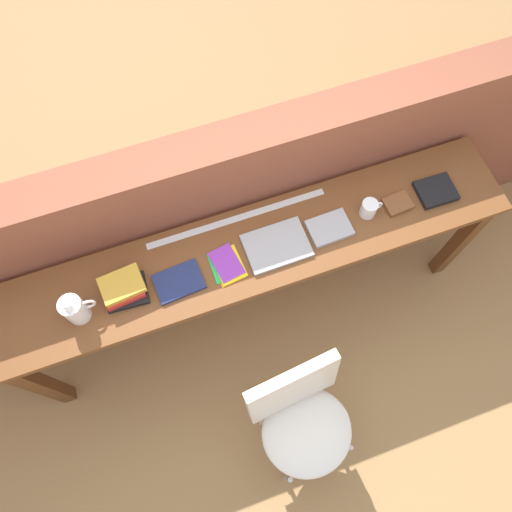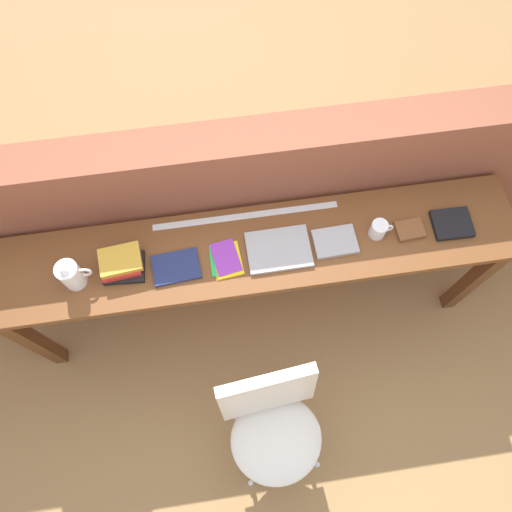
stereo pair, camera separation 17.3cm
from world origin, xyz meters
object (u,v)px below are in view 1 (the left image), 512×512
object	(u,v)px
pitcher_white	(75,309)
leather_journal_brown	(398,204)
book_stack_leftmost	(124,289)
mug	(369,208)
magazine_cycling	(179,282)
chair_white_moulded	(302,417)
pamphlet_pile_colourful	(227,265)
book_repair_rightmost	(436,191)
book_open_centre	(277,246)

from	to	relation	value
pitcher_white	leather_journal_brown	xyz separation A→B (m)	(1.55, 0.03, -0.07)
book_stack_leftmost	mug	xyz separation A→B (m)	(1.18, -0.00, 0.00)
magazine_cycling	leather_journal_brown	xyz separation A→B (m)	(1.10, 0.03, 0.00)
book_stack_leftmost	leather_journal_brown	distance (m)	1.34
pitcher_white	book_stack_leftmost	size ratio (longest dim) A/B	0.93
magazine_cycling	leather_journal_brown	bearing A→B (deg)	-2.55
chair_white_moulded	pamphlet_pile_colourful	world-z (taller)	same
chair_white_moulded	mug	bearing A→B (deg)	51.05
pitcher_white	pamphlet_pile_colourful	distance (m)	0.68
magazine_cycling	book_repair_rightmost	size ratio (longest dim) A/B	1.17
magazine_cycling	pamphlet_pile_colourful	bearing A→B (deg)	-2.81
book_repair_rightmost	book_stack_leftmost	bearing A→B (deg)	-178.96
leather_journal_brown	pitcher_white	bearing A→B (deg)	177.37
pitcher_white	book_stack_leftmost	distance (m)	0.22
book_stack_leftmost	mug	distance (m)	1.18
pamphlet_pile_colourful	book_stack_leftmost	bearing A→B (deg)	176.09
book_stack_leftmost	pitcher_white	bearing A→B (deg)	-170.19
book_stack_leftmost	book_open_centre	distance (m)	0.71
book_open_centre	leather_journal_brown	xyz separation A→B (m)	(0.62, 0.01, 0.00)
chair_white_moulded	leather_journal_brown	world-z (taller)	leather_journal_brown
pamphlet_pile_colourful	book_open_centre	xyz separation A→B (m)	(0.25, 0.01, 0.00)
pitcher_white	magazine_cycling	world-z (taller)	pitcher_white
book_repair_rightmost	chair_white_moulded	bearing A→B (deg)	-141.16
pamphlet_pile_colourful	chair_white_moulded	bearing A→B (deg)	-80.68
book_stack_leftmost	leather_journal_brown	world-z (taller)	book_stack_leftmost
mug	book_stack_leftmost	bearing A→B (deg)	180.00
magazine_cycling	mug	distance (m)	0.95
chair_white_moulded	pitcher_white	world-z (taller)	pitcher_white
chair_white_moulded	magazine_cycling	distance (m)	0.87
chair_white_moulded	pamphlet_pile_colourful	distance (m)	0.80
book_stack_leftmost	pamphlet_pile_colourful	size ratio (longest dim) A/B	1.01
chair_white_moulded	mug	xyz separation A→B (m)	(0.60, 0.74, 0.40)
pitcher_white	book_stack_leftmost	world-z (taller)	pitcher_white
pitcher_white	book_repair_rightmost	size ratio (longest dim) A/B	1.02
pitcher_white	pamphlet_pile_colourful	size ratio (longest dim) A/B	0.93
book_stack_leftmost	magazine_cycling	distance (m)	0.24
pitcher_white	magazine_cycling	distance (m)	0.45
chair_white_moulded	leather_journal_brown	bearing A→B (deg)	44.25
book_open_centre	leather_journal_brown	bearing A→B (deg)	0.47
chair_white_moulded	book_stack_leftmost	xyz separation A→B (m)	(-0.58, 0.74, 0.39)
mug	book_repair_rightmost	world-z (taller)	mug
pamphlet_pile_colourful	leather_journal_brown	xyz separation A→B (m)	(0.87, 0.02, 0.01)
pitcher_white	mug	world-z (taller)	pitcher_white
book_stack_leftmost	book_repair_rightmost	distance (m)	1.54
magazine_cycling	pamphlet_pile_colourful	size ratio (longest dim) A/B	1.08
chair_white_moulded	leather_journal_brown	distance (m)	1.11
book_open_centre	mug	bearing A→B (deg)	1.79
leather_journal_brown	book_open_centre	bearing A→B (deg)	177.28
chair_white_moulded	pitcher_white	size ratio (longest dim) A/B	4.85
magazine_cycling	book_open_centre	distance (m)	0.48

